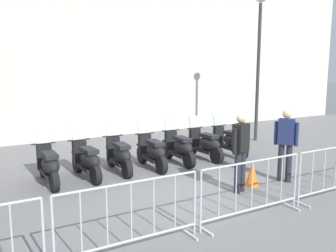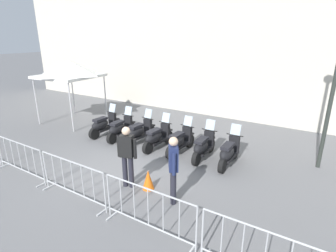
# 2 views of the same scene
# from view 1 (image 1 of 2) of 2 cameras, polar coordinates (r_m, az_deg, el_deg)

# --- Properties ---
(ground_plane) EXTENTS (120.00, 120.00, 0.00)m
(ground_plane) POSITION_cam_1_polar(r_m,az_deg,el_deg) (8.16, 3.79, -9.88)
(ground_plane) COLOR slate
(motorcycle_0) EXTENTS (0.56, 1.73, 1.24)m
(motorcycle_0) POSITION_cam_1_polar(r_m,az_deg,el_deg) (8.70, -18.35, -5.99)
(motorcycle_0) COLOR black
(motorcycle_0) RESTS_ON ground
(motorcycle_1) EXTENTS (0.56, 1.72, 1.24)m
(motorcycle_1) POSITION_cam_1_polar(r_m,az_deg,el_deg) (8.93, -12.71, -5.37)
(motorcycle_1) COLOR black
(motorcycle_1) RESTS_ON ground
(motorcycle_2) EXTENTS (0.61, 1.72, 1.24)m
(motorcycle_2) POSITION_cam_1_polar(r_m,az_deg,el_deg) (9.30, -7.67, -4.64)
(motorcycle_2) COLOR black
(motorcycle_2) RESTS_ON ground
(motorcycle_3) EXTENTS (0.60, 1.72, 1.24)m
(motorcycle_3) POSITION_cam_1_polar(r_m,az_deg,el_deg) (9.58, -2.48, -4.17)
(motorcycle_3) COLOR black
(motorcycle_3) RESTS_ON ground
(motorcycle_4) EXTENTS (0.60, 1.72, 1.24)m
(motorcycle_4) POSITION_cam_1_polar(r_m,az_deg,el_deg) (10.08, 1.81, -3.50)
(motorcycle_4) COLOR black
(motorcycle_4) RESTS_ON ground
(motorcycle_5) EXTENTS (0.56, 1.72, 1.24)m
(motorcycle_5) POSITION_cam_1_polar(r_m,az_deg,el_deg) (10.59, 5.89, -2.93)
(motorcycle_5) COLOR black
(motorcycle_5) RESTS_ON ground
(motorcycle_6) EXTENTS (0.56, 1.73, 1.24)m
(motorcycle_6) POSITION_cam_1_polar(r_m,az_deg,el_deg) (11.11, 9.66, -2.44)
(motorcycle_6) COLOR black
(motorcycle_6) RESTS_ON ground
(barrier_segment_1) EXTENTS (2.23, 0.59, 1.07)m
(barrier_segment_1) POSITION_cam_1_polar(r_m,az_deg,el_deg) (5.37, -5.83, -14.23)
(barrier_segment_1) COLOR #B2B5B7
(barrier_segment_1) RESTS_ON ground
(barrier_segment_2) EXTENTS (2.23, 0.59, 1.07)m
(barrier_segment_2) POSITION_cam_1_polar(r_m,az_deg,el_deg) (6.60, 13.15, -9.90)
(barrier_segment_2) COLOR #B2B5B7
(barrier_segment_2) RESTS_ON ground
(barrier_segment_3) EXTENTS (2.23, 0.59, 1.07)m
(barrier_segment_3) POSITION_cam_1_polar(r_m,az_deg,el_deg) (8.31, 24.97, -6.57)
(barrier_segment_3) COLOR #B2B5B7
(barrier_segment_3) RESTS_ON ground
(street_lamp) EXTENTS (0.36, 0.36, 5.16)m
(street_lamp) POSITION_cam_1_polar(r_m,az_deg,el_deg) (13.62, 14.16, 10.96)
(street_lamp) COLOR #2D332D
(street_lamp) RESTS_ON ground
(officer_near_row_end) EXTENTS (0.54, 0.29, 1.73)m
(officer_near_row_end) POSITION_cam_1_polar(r_m,az_deg,el_deg) (7.84, 11.42, -3.39)
(officer_near_row_end) COLOR #23232D
(officer_near_row_end) RESTS_ON ground
(officer_mid_plaza) EXTENTS (0.37, 0.49, 1.73)m
(officer_mid_plaza) POSITION_cam_1_polar(r_m,az_deg,el_deg) (8.84, 18.16, -2.25)
(officer_mid_plaza) COLOR #23232D
(officer_mid_plaza) RESTS_ON ground
(traffic_cone) EXTENTS (0.32, 0.32, 0.55)m
(traffic_cone) POSITION_cam_1_polar(r_m,az_deg,el_deg) (8.49, 13.21, -7.39)
(traffic_cone) COLOR orange
(traffic_cone) RESTS_ON ground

